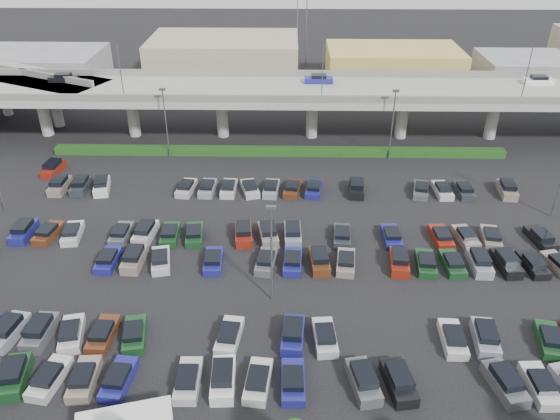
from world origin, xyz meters
TOP-DOWN VIEW (x-y plane):
  - ground at (0.00, 0.00)m, footprint 280.00×280.00m
  - overpass at (-0.22, 32.03)m, footprint 150.00×13.00m
  - hedge at (0.00, 25.00)m, footprint 66.00×1.60m
  - parked_cars at (-0.77, -4.00)m, footprint 63.14×41.62m
  - light_poles at (-4.13, 2.00)m, footprint 66.90×48.38m
  - distant_buildings at (12.38, 61.81)m, footprint 138.00×24.00m

SIDE VIEW (x-z plane):
  - ground at x=0.00m, z-range 0.00..0.00m
  - hedge at x=0.00m, z-range 0.00..1.10m
  - parked_cars at x=-0.77m, z-range -0.22..1.45m
  - distant_buildings at x=12.38m, z-range -0.76..8.24m
  - light_poles at x=-4.13m, z-range 1.09..11.39m
  - overpass at x=-0.22m, z-range -0.93..14.87m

